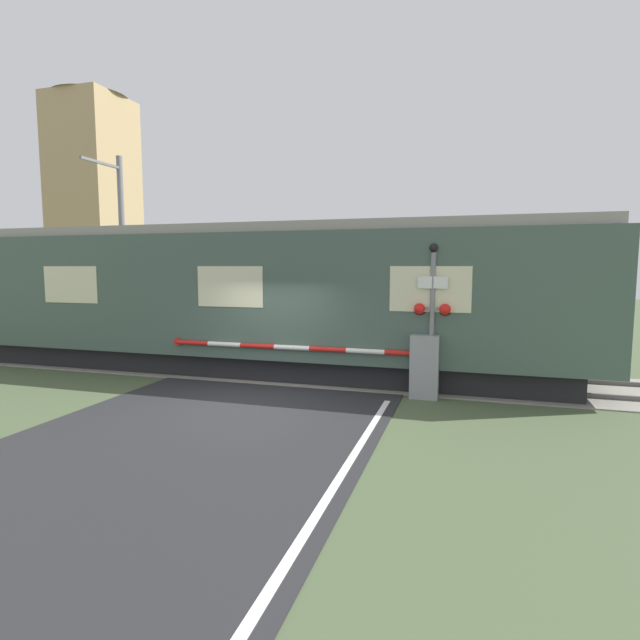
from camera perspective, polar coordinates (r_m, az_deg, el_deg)
The scene contains 7 objects.
ground_plane at distance 10.55m, azimuth -8.19°, elevation -9.49°, with size 80.00×80.00×0.00m, color #475638.
track_bed at distance 13.43m, azimuth -2.40°, elevation -5.94°, with size 36.00×3.20×0.13m.
train at distance 13.60m, azimuth -7.21°, elevation 2.54°, with size 17.09×3.17×3.89m.
crossing_barrier at distance 11.06m, azimuth 9.19°, elevation -4.86°, with size 6.48×0.44×1.38m.
signal_post at distance 10.85m, azimuth 12.70°, elevation 0.98°, with size 0.83×0.26×3.31m.
catenary_pole at distance 18.71m, azimuth -21.69°, elevation 7.56°, with size 0.20×1.90×6.57m.
distant_building at distance 37.05m, azimuth -24.36°, elevation 12.61°, with size 4.78×4.78×14.56m.
Camera 1 is at (4.33, -9.20, 2.83)m, focal length 28.00 mm.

